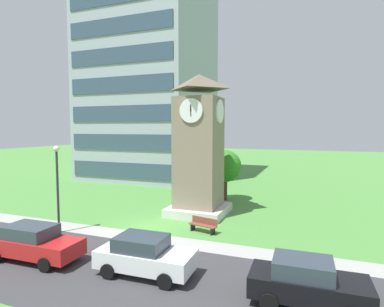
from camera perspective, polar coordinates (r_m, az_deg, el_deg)
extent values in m
plane|color=#4C893D|center=(20.97, -7.85, -13.13)|extent=(160.00, 160.00, 0.00)
cube|color=#38383A|center=(16.27, -18.79, -18.66)|extent=(120.00, 7.20, 0.01)
cube|color=#9E9E99|center=(19.61, -10.27, -14.42)|extent=(120.00, 1.60, 0.01)
cube|color=#9EA8B2|center=(43.08, -7.50, 13.11)|extent=(14.22, 14.13, 25.60)
cube|color=#384C60|center=(36.80, -12.63, -2.99)|extent=(13.08, 0.10, 1.80)
cube|color=#384C60|center=(36.53, -12.71, 1.99)|extent=(13.08, 0.10, 1.80)
cube|color=#384C60|center=(36.53, -12.80, 7.01)|extent=(13.08, 0.10, 1.80)
cube|color=#384C60|center=(36.81, -12.89, 11.99)|extent=(13.08, 0.10, 1.80)
cube|color=#384C60|center=(37.37, -12.98, 16.86)|extent=(13.08, 0.10, 1.80)
cube|color=#384C60|center=(38.19, -13.07, 21.55)|extent=(13.08, 0.10, 1.80)
cube|color=gray|center=(23.30, 1.24, -0.52)|extent=(3.04, 3.04, 8.60)
cube|color=beige|center=(23.98, 1.22, -10.08)|extent=(4.10, 4.10, 0.60)
pyramid|color=#6A5D4D|center=(23.45, 1.26, 12.75)|extent=(3.34, 3.34, 1.10)
cylinder|color=white|center=(21.76, -0.17, 7.74)|extent=(1.67, 0.12, 1.67)
cylinder|color=white|center=(22.75, 5.03, 7.58)|extent=(0.12, 1.67, 1.67)
cube|color=black|center=(21.70, -0.24, 8.14)|extent=(0.07, 0.08, 0.50)
cube|color=black|center=(21.69, -0.25, 7.75)|extent=(0.06, 0.06, 0.75)
cube|color=brown|center=(19.85, 1.92, -12.76)|extent=(1.86, 0.89, 0.06)
cube|color=brown|center=(19.96, 2.27, -11.97)|extent=(1.76, 0.47, 0.40)
cube|color=black|center=(20.29, 0.17, -13.03)|extent=(0.18, 0.44, 0.45)
cube|color=black|center=(19.55, 3.75, -13.72)|extent=(0.18, 0.44, 0.45)
cylinder|color=#333338|center=(20.98, -22.98, -6.47)|extent=(0.14, 0.14, 4.95)
sphere|color=#F2EFCC|center=(20.65, -23.21, 0.78)|extent=(0.36, 0.36, 0.36)
cylinder|color=#513823|center=(33.67, -0.05, -4.39)|extent=(0.31, 0.31, 2.25)
sphere|color=#31561E|center=(33.39, -0.05, -0.44)|extent=(3.44, 3.44, 3.44)
cylinder|color=#513823|center=(28.34, 5.97, -6.30)|extent=(0.38, 0.38, 2.06)
sphere|color=#2C7B20|center=(28.03, 6.00, -2.25)|extent=(2.82, 2.82, 2.82)
cube|color=red|center=(17.64, -26.47, -14.59)|extent=(4.78, 1.89, 0.76)
cube|color=#2D3842|center=(17.60, -27.10, -12.33)|extent=(2.41, 1.62, 0.60)
cylinder|color=black|center=(17.40, -20.79, -16.00)|extent=(0.67, 0.24, 0.66)
cylinder|color=black|center=(16.22, -24.95, -17.68)|extent=(0.67, 0.24, 0.66)
cylinder|color=black|center=(19.34, -27.65, -14.12)|extent=(0.67, 0.24, 0.66)
cube|color=silver|center=(14.63, -8.30, -18.18)|extent=(4.29, 1.96, 0.76)
cube|color=#2D3842|center=(14.47, -9.10, -15.55)|extent=(2.16, 1.68, 0.60)
cylinder|color=black|center=(15.02, -1.87, -19.08)|extent=(0.67, 0.24, 0.66)
cylinder|color=black|center=(13.52, -4.89, -21.92)|extent=(0.67, 0.24, 0.66)
cylinder|color=black|center=(16.10, -11.05, -17.50)|extent=(0.67, 0.24, 0.66)
cylinder|color=black|center=(14.70, -14.86, -19.78)|extent=(0.67, 0.24, 0.66)
cube|color=black|center=(12.98, 20.19, -21.50)|extent=(4.17, 1.88, 0.76)
cube|color=#2D3842|center=(12.70, 19.29, -18.71)|extent=(2.11, 1.61, 0.60)
cylinder|color=black|center=(14.01, 25.73, -21.37)|extent=(0.67, 0.24, 0.66)
cylinder|color=black|center=(13.96, 14.46, -21.15)|extent=(0.67, 0.24, 0.66)
cylinder|color=black|center=(12.42, 13.67, -24.57)|extent=(0.67, 0.24, 0.66)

